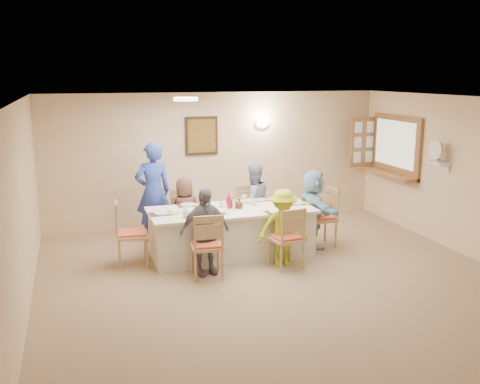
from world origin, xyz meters
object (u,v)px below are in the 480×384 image
object	(u,v)px
chair_front_left	(207,244)
diner_front_left	(205,231)
serving_hatch	(396,146)
chair_back_right	(251,212)
dining_table	(231,232)
diner_front_right	(283,228)
chair_left_end	(132,233)
diner_back_left	(185,212)
chair_right_end	(320,217)
diner_right_end	(313,209)
desk_fan	(438,154)
condiment_ketchup	(229,200)
chair_back_left	(184,218)
chair_front_right	(286,237)
caregiver	(153,192)
diner_back_right	(253,202)

from	to	relation	value
chair_front_left	diner_front_left	size ratio (longest dim) A/B	0.75
serving_hatch	chair_back_right	xyz separation A→B (m)	(-2.91, -0.07, -1.04)
dining_table	diner_front_right	bearing A→B (deg)	-48.58
chair_front_left	diner_front_left	xyz separation A→B (m)	(0.00, 0.12, 0.16)
chair_left_end	diner_back_left	distance (m)	1.17
dining_table	chair_front_left	distance (m)	1.01
chair_right_end	serving_hatch	bearing A→B (deg)	114.06
chair_front_left	diner_right_end	size ratio (longest dim) A/B	0.74
chair_left_end	desk_fan	bearing A→B (deg)	-91.81
serving_hatch	chair_back_right	world-z (taller)	serving_hatch
chair_back_right	condiment_ketchup	bearing A→B (deg)	-138.18
chair_back_left	diner_right_end	xyz separation A→B (m)	(2.02, -0.80, 0.19)
chair_back_right	diner_back_left	world-z (taller)	diner_back_left
diner_front_right	dining_table	bearing A→B (deg)	140.51
serving_hatch	chair_front_right	distance (m)	3.51
serving_hatch	dining_table	xyz separation A→B (m)	(-3.51, -0.87, -1.12)
dining_table	diner_right_end	world-z (taller)	diner_right_end
chair_back_left	caregiver	world-z (taller)	caregiver
desk_fan	dining_table	size ratio (longest dim) A/B	0.12
serving_hatch	diner_back_left	distance (m)	4.22
chair_back_left	chair_front_left	distance (m)	1.60
condiment_ketchup	diner_front_left	bearing A→B (deg)	-128.51
chair_right_end	caregiver	world-z (taller)	caregiver
serving_hatch	caregiver	xyz separation A→B (m)	(-4.56, 0.28, -0.64)
serving_hatch	chair_left_end	world-z (taller)	serving_hatch
desk_fan	chair_left_end	world-z (taller)	desk_fan
dining_table	caregiver	world-z (taller)	caregiver
chair_front_right	chair_back_right	bearing A→B (deg)	-98.95
chair_back_right	chair_front_left	world-z (taller)	chair_front_left
chair_front_left	chair_back_left	bearing A→B (deg)	-84.45
chair_right_end	diner_back_right	xyz separation A→B (m)	(-0.95, 0.68, 0.18)
diner_back_right	diner_front_right	world-z (taller)	diner_back_right
chair_front_right	diner_front_left	distance (m)	1.22
serving_hatch	chair_back_left	world-z (taller)	serving_hatch
chair_front_right	chair_left_end	world-z (taller)	chair_left_end
dining_table	diner_front_right	xyz separation A→B (m)	(0.60, -0.68, 0.20)
chair_back_left	condiment_ketchup	size ratio (longest dim) A/B	3.58
desk_fan	diner_front_left	world-z (taller)	desk_fan
diner_front_left	chair_back_right	bearing A→B (deg)	41.97
chair_left_end	diner_front_left	size ratio (longest dim) A/B	0.79
dining_table	serving_hatch	bearing A→B (deg)	13.87
serving_hatch	chair_front_right	size ratio (longest dim) A/B	1.58
chair_front_right	chair_right_end	bearing A→B (deg)	-148.84
diner_back_right	diner_front_left	world-z (taller)	diner_back_right
condiment_ketchup	chair_right_end	bearing A→B (deg)	-1.28
serving_hatch	diner_front_right	xyz separation A→B (m)	(-2.91, -1.55, -0.92)
chair_front_left	diner_front_left	distance (m)	0.20
diner_back_left	diner_front_left	bearing A→B (deg)	88.78
desk_fan	caregiver	size ratio (longest dim) A/B	0.17
dining_table	diner_back_left	world-z (taller)	diner_back_left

